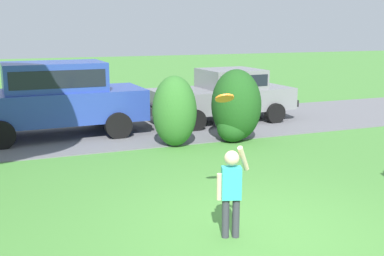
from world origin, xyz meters
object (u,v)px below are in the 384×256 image
child_thrower (231,187)px  frisbee (225,98)px  parked_sedan (224,93)px  parked_suv (55,95)px

child_thrower → frisbee: (0.28, 0.84, 1.06)m
parked_sedan → frisbee: 7.33m
parked_sedan → child_thrower: bearing=-114.6°
parked_suv → child_thrower: bearing=-77.9°
parked_suv → child_thrower: (1.53, -7.16, -0.36)m
parked_suv → frisbee: 6.61m
parked_sedan → frisbee: frisbee is taller
child_thrower → frisbee: 1.38m
parked_sedan → frisbee: size_ratio=15.19×
child_thrower → parked_suv: bearing=102.1°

